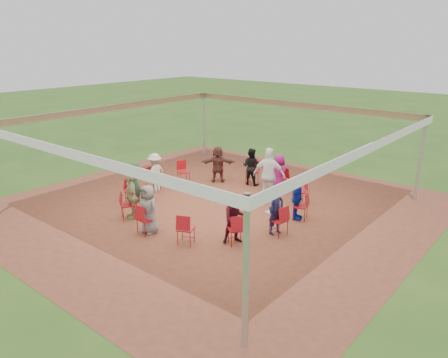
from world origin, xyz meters
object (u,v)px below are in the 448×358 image
Objects in this scene: person_seated_8 at (149,209)px; chair_9 at (128,205)px; person_seated_4 at (218,164)px; person_seated_9 at (235,218)px; chair_10 at (146,219)px; chair_2 at (299,192)px; chair_8 at (132,191)px; cable_coil at (247,201)px; person_seated_5 at (155,173)px; chair_11 at (186,229)px; person_seated_1 at (297,197)px; chair_3 at (281,180)px; person_seated_0 at (276,210)px; person_seated_3 at (251,167)px; standing_person at (269,175)px; chair_6 at (183,172)px; chair_0 at (279,220)px; person_seated_7 at (131,196)px; chair_12 at (236,229)px; chair_7 at (153,179)px; chair_4 at (252,173)px; laptop at (272,210)px; person_seated_2 at (279,173)px; chair_5 at (218,170)px; person_seated_6 at (135,183)px.

chair_9 is at bearing 171.07° from person_seated_8.
person_seated_4 and person_seated_9 have the same top height.
person_seated_4 is (-1.56, 5.06, 0.28)m from chair_10.
chair_2 is 5.74m from chair_8.
person_seated_5 is at bearing -157.87° from cable_coil.
chair_11 is 3.77m from person_seated_1.
person_seated_1 is at bearing 150.00° from chair_3.
person_seated_0 is 1.00× the size of person_seated_3.
chair_9 is at bearing 54.55° from person_seated_4.
standing_person is (1.26, 4.46, 0.52)m from chair_10.
chair_6 is at bearing 82.93° from person_seated_0.
person_seated_0 reaches higher than chair_8.
chair_9 is at bearing 125.45° from person_seated_0.
chair_11 is at bearing 97.07° from person_seated_3.
chair_3 is at bearing 41.54° from chair_0.
chair_2 is 0.62× the size of person_seated_7.
person_seated_0 reaches higher than chair_12.
chair_7 and chair_11 have the same top height.
laptop is (3.10, -3.30, 0.23)m from chair_4.
chair_2 is 0.47× the size of standing_person.
standing_person is at bearing 72.05° from chair_2.
standing_person is (0.28, -1.08, 0.24)m from person_seated_2.
chair_4 is at bearing 69.23° from chair_12.
person_seated_9 is at bearing 42.91° from chair_9.
person_seated_0 reaches higher than chair_10.
standing_person reaches higher than person_seated_2.
laptop is (5.21, -1.63, 0.23)m from chair_6.
chair_0 is at bearing 110.77° from chair_5.
person_seated_6 is at bearing 152.31° from person_seated_8.
chair_6 is at bearing 110.77° from chair_11.
chair_10 is 4.10m from cable_coil.
person_seated_3 is at bearing -54.80° from standing_person.
person_seated_7 is at bearing 55.38° from person_seated_4.
chair_5 and chair_7 have the same top height.
person_seated_6 reaches higher than chair_8.
person_seated_4 is at bearing 137.09° from chair_8.
person_seated_0 and person_seated_8 have the same top height.
chair_0 is 0.62× the size of person_seated_7.
person_seated_3 is (1.96, 4.23, 0.28)m from chair_8.
chair_4 is at bearing 8.93° from person_seated_2.
person_seated_3 is (1.28, 0.46, 0.28)m from chair_5.
chair_3 is 0.62× the size of person_seated_6.
chair_5 is 3.02m from standing_person.
chair_11 is (-1.65, -2.12, 0.00)m from chair_0.
person_seated_7 is at bearing -118.40° from cable_coil.
person_seated_7 is at bearing 90.00° from chair_9.
chair_6 is at bearing 139.83° from person_seated_7.
person_seated_4 and person_seated_7 have the same top height.
chair_0 is at bearing -90.00° from person_seated_0.
chair_4 is 2.03m from cable_coil.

